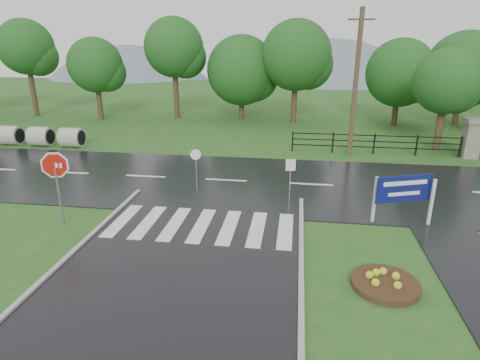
# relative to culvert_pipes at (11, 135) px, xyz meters

# --- Properties ---
(ground) EXTENTS (120.00, 120.00, 0.00)m
(ground) POSITION_rel_culvert_pipes_xyz_m (14.87, -15.00, -0.60)
(ground) COLOR #26551C
(ground) RESTS_ON ground
(main_road) EXTENTS (90.00, 8.00, 0.04)m
(main_road) POSITION_rel_culvert_pipes_xyz_m (14.87, -5.00, -0.60)
(main_road) COLOR black
(main_road) RESTS_ON ground
(walkway) EXTENTS (2.20, 11.00, 0.04)m
(walkway) POSITION_rel_culvert_pipes_xyz_m (23.37, -11.00, -0.60)
(walkway) COLOR black
(walkway) RESTS_ON ground
(crosswalk) EXTENTS (6.50, 2.80, 0.02)m
(crosswalk) POSITION_rel_culvert_pipes_xyz_m (14.87, -10.00, -0.54)
(crosswalk) COLOR silver
(crosswalk) RESTS_ON ground
(pillar_west) EXTENTS (1.00, 1.00, 2.24)m
(pillar_west) POSITION_rel_culvert_pipes_xyz_m (27.87, 1.00, 0.58)
(pillar_west) COLOR gray
(pillar_west) RESTS_ON ground
(fence_west) EXTENTS (9.58, 0.08, 1.20)m
(fence_west) POSITION_rel_culvert_pipes_xyz_m (22.62, 1.00, 0.12)
(fence_west) COLOR black
(fence_west) RESTS_ON ground
(hills) EXTENTS (102.00, 48.00, 48.00)m
(hills) POSITION_rel_culvert_pipes_xyz_m (18.36, 50.00, -16.14)
(hills) COLOR slate
(hills) RESTS_ON ground
(treeline) EXTENTS (83.20, 5.20, 10.00)m
(treeline) POSITION_rel_culvert_pipes_xyz_m (15.87, 9.00, -0.60)
(treeline) COLOR #174C18
(treeline) RESTS_ON ground
(culvert_pipes) EXTENTS (9.70, 1.20, 1.20)m
(culvert_pipes) POSITION_rel_culvert_pipes_xyz_m (0.00, 0.00, 0.00)
(culvert_pipes) COLOR #9E9B93
(culvert_pipes) RESTS_ON ground
(stop_sign) EXTENTS (1.24, 0.38, 2.89)m
(stop_sign) POSITION_rel_culvert_pipes_xyz_m (9.82, -10.48, 1.40)
(stop_sign) COLOR #939399
(stop_sign) RESTS_ON ground
(estate_billboard) EXTENTS (2.07, 0.77, 1.87)m
(estate_billboard) POSITION_rel_culvert_pipes_xyz_m (21.98, -8.74, 0.68)
(estate_billboard) COLOR silver
(estate_billboard) RESTS_ON ground
(flower_bed) EXTENTS (1.82, 1.82, 0.36)m
(flower_bed) POSITION_rel_culvert_pipes_xyz_m (20.68, -12.93, -0.46)
(flower_bed) COLOR #332111
(flower_bed) RESTS_ON ground
(reg_sign_small) EXTENTS (0.40, 0.08, 1.80)m
(reg_sign_small) POSITION_rel_culvert_pipes_xyz_m (17.92, -7.04, 0.71)
(reg_sign_small) COLOR #939399
(reg_sign_small) RESTS_ON ground
(reg_sign_round) EXTENTS (0.44, 0.15, 1.96)m
(reg_sign_round) POSITION_rel_culvert_pipes_xyz_m (13.87, -6.66, 0.67)
(reg_sign_round) COLOR #939399
(reg_sign_round) RESTS_ON ground
(utility_pole_east) EXTENTS (1.42, 0.27, 8.00)m
(utility_pole_east) POSITION_rel_culvert_pipes_xyz_m (21.18, 0.50, 3.46)
(utility_pole_east) COLOR #473523
(utility_pole_east) RESTS_ON ground
(entrance_tree_left) EXTENTS (3.80, 3.80, 6.00)m
(entrance_tree_left) POSITION_rel_culvert_pipes_xyz_m (26.58, 2.50, 3.47)
(entrance_tree_left) COLOR #3D2B1C
(entrance_tree_left) RESTS_ON ground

